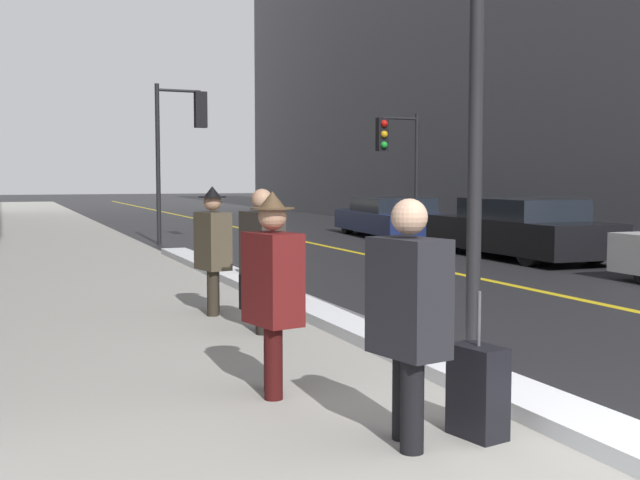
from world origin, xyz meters
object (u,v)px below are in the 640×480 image
pedestrian_with_shoulder_bag (272,285)px  pedestrian_in_glasses (262,253)px  traffic_light_far (395,148)px  pedestrian_in_fedora (213,245)px  rolling_suitcase (478,392)px  traffic_light_near (184,129)px  parked_car_black (518,229)px  pedestrian_trailing (408,311)px  parked_car_navy (391,218)px  lamp_post (477,30)px  fire_hydrant (249,260)px

pedestrian_with_shoulder_bag → pedestrian_in_glasses: (0.68, 2.39, 0.01)m
traffic_light_far → pedestrian_in_fedora: bearing=50.4°
pedestrian_with_shoulder_bag → rolling_suitcase: size_ratio=1.64×
traffic_light_near → traffic_light_far: size_ratio=1.16×
parked_car_black → pedestrian_trailing: bearing=142.6°
traffic_light_far → pedestrian_in_glasses: 13.91m
traffic_light_near → pedestrian_in_glasses: (-1.73, -11.93, -2.01)m
rolling_suitcase → traffic_light_far: bearing=142.6°
parked_car_black → parked_car_navy: parked_car_black is taller
lamp_post → parked_car_black: bearing=52.4°
traffic_light_far → parked_car_navy: (0.13, 0.49, -1.93)m
traffic_light_near → rolling_suitcase: 16.03m
pedestrian_in_glasses → parked_car_navy: (7.62, 12.09, -0.32)m
pedestrian_trailing → fire_hydrant: bearing=158.2°
lamp_post → pedestrian_trailing: 2.76m
pedestrian_trailing → traffic_light_far: bearing=141.1°
traffic_light_far → parked_car_black: bearing=86.1°
traffic_light_near → parked_car_black: size_ratio=0.82×
rolling_suitcase → traffic_light_near: bearing=162.3°
traffic_light_near → parked_car_navy: size_ratio=0.80×
traffic_light_near → pedestrian_in_glasses: 12.22m
pedestrian_with_shoulder_bag → pedestrian_in_fedora: bearing=160.6°
lamp_post → pedestrian_in_glasses: 3.33m
lamp_post → parked_car_black: size_ratio=0.99×
lamp_post → fire_hydrant: bearing=89.8°
lamp_post → traffic_light_near: 14.39m
pedestrian_trailing → rolling_suitcase: (0.49, -0.02, -0.55)m
traffic_light_near → pedestrian_with_shoulder_bag: traffic_light_near is taller
pedestrian_with_shoulder_bag → pedestrian_in_glasses: size_ratio=1.01×
parked_car_navy → fire_hydrant: parked_car_navy is taller
traffic_light_far → pedestrian_in_glasses: (-7.49, -11.61, -1.61)m
pedestrian_in_fedora → pedestrian_with_shoulder_bag: bearing=-19.4°
pedestrian_in_fedora → fire_hydrant: 3.14m
lamp_post → parked_car_navy: (6.56, 14.54, -2.31)m
traffic_light_near → traffic_light_far: 5.78m
pedestrian_in_glasses → parked_car_black: pedestrian_in_glasses is taller
pedestrian_in_glasses → parked_car_black: bearing=115.8°
traffic_light_near → pedestrian_in_fedora: 10.99m
traffic_light_near → parked_car_navy: 6.33m
traffic_light_far → pedestrian_in_glasses: size_ratio=2.22×
traffic_light_near → fire_hydrant: size_ratio=5.67×
parked_car_black → pedestrian_in_glasses: bearing=129.3°
traffic_light_near → parked_car_black: bearing=-50.0°
pedestrian_in_glasses → fire_hydrant: 4.29m
parked_car_black → fire_hydrant: size_ratio=6.88×
lamp_post → pedestrian_in_glasses: lamp_post is taller
lamp_post → pedestrian_in_fedora: (-1.27, 3.74, -2.00)m
pedestrian_with_shoulder_bag → fire_hydrant: size_ratio=2.23×
parked_car_black → rolling_suitcase: (-7.17, -9.60, -0.29)m
pedestrian_in_fedora → parked_car_black: pedestrian_in_fedora is taller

